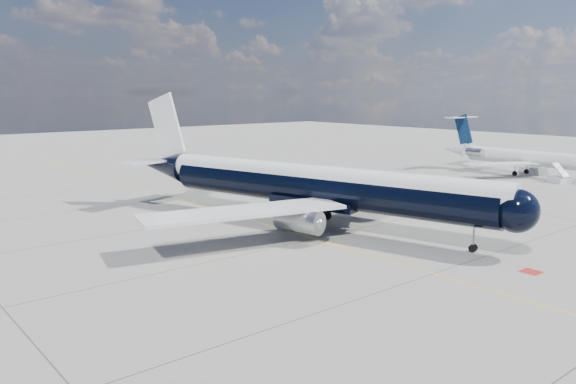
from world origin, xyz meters
The scene contains 6 objects.
ground centered at (0.00, 30.00, 0.00)m, with size 320.00×320.00×0.00m, color gray.
taxiway_centerline centered at (0.00, 25.00, 0.00)m, with size 0.16×160.00×0.01m, color yellow.
red_marking centered at (6.80, -10.00, 0.00)m, with size 1.60×1.60×0.01m, color maroon.
main_airliner centered at (3.55, 15.01, 4.69)m, with size 41.59×51.49×15.11m.
regional_jet centered at (60.63, 20.66, 3.43)m, with size 27.93×31.97×10.86m.
boarding_stair centered at (56.97, 10.70, 0.63)m, with size 3.48×3.81×3.40m.
Camera 1 is at (-38.52, -32.06, 15.11)m, focal length 35.00 mm.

